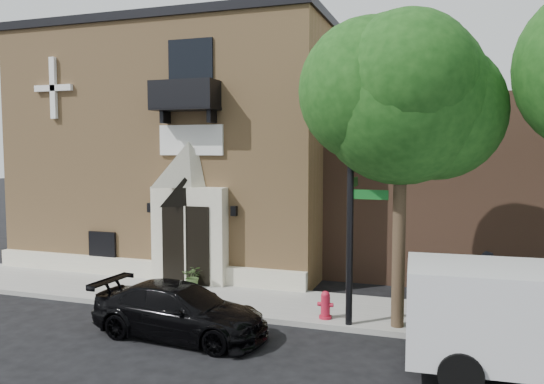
# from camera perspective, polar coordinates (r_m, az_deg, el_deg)

# --- Properties ---
(ground) EXTENTS (120.00, 120.00, 0.00)m
(ground) POSITION_cam_1_polar(r_m,az_deg,el_deg) (15.46, -10.21, -12.75)
(ground) COLOR black
(ground) RESTS_ON ground
(sidewalk) EXTENTS (42.00, 3.00, 0.15)m
(sidewalk) POSITION_cam_1_polar(r_m,az_deg,el_deg) (16.31, -4.47, -11.49)
(sidewalk) COLOR gray
(sidewalk) RESTS_ON ground
(church) EXTENTS (12.20, 11.01, 9.30)m
(church) POSITION_cam_1_polar(r_m,az_deg,el_deg) (23.19, -7.38, 4.68)
(church) COLOR tan
(church) RESTS_ON ground
(street_tree_left) EXTENTS (4.97, 4.38, 7.77)m
(street_tree_left) POSITION_cam_1_polar(r_m,az_deg,el_deg) (13.36, 13.84, 9.93)
(street_tree_left) COLOR #38281C
(street_tree_left) RESTS_ON sidewalk
(black_sedan) EXTENTS (4.60, 2.13, 1.30)m
(black_sedan) POSITION_cam_1_polar(r_m,az_deg,el_deg) (13.50, -9.89, -12.46)
(black_sedan) COLOR black
(black_sedan) RESTS_ON ground
(street_sign) EXTENTS (1.03, 1.03, 6.45)m
(street_sign) POSITION_cam_1_polar(r_m,az_deg,el_deg) (13.39, 8.51, -0.59)
(street_sign) COLOR black
(street_sign) RESTS_ON sidewalk
(fire_hydrant) EXTENTS (0.42, 0.34, 0.74)m
(fire_hydrant) POSITION_cam_1_polar(r_m,az_deg,el_deg) (14.31, 5.77, -11.99)
(fire_hydrant) COLOR #AA172D
(fire_hydrant) RESTS_ON sidewalk
(dumpster) EXTENTS (1.88, 1.11, 1.21)m
(dumpster) POSITION_cam_1_polar(r_m,az_deg,el_deg) (13.86, 22.69, -11.82)
(dumpster) COLOR #103B15
(dumpster) RESTS_ON sidewalk
(planter) EXTENTS (0.80, 0.74, 0.73)m
(planter) POSITION_cam_1_polar(r_m,az_deg,el_deg) (17.43, -8.49, -8.97)
(planter) COLOR #466431
(planter) RESTS_ON sidewalk
(pedestrian_near) EXTENTS (0.74, 0.58, 1.77)m
(pedestrian_near) POSITION_cam_1_polar(r_m,az_deg,el_deg) (15.32, 21.99, -9.16)
(pedestrian_near) COLOR black
(pedestrian_near) RESTS_ON sidewalk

